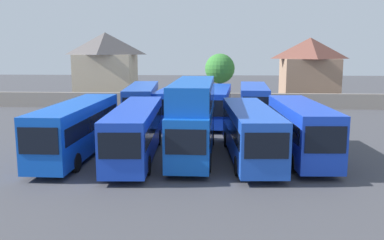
{
  "coord_description": "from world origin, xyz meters",
  "views": [
    {
      "loc": [
        1.56,
        -26.23,
        6.91
      ],
      "look_at": [
        0.0,
        3.0,
        1.98
      ],
      "focal_mm": 39.34,
      "sensor_mm": 36.0,
      "label": 1
    }
  ],
  "objects_px": {
    "bus_4": "(250,130)",
    "house_terrace_left": "(106,66)",
    "bus_2": "(136,129)",
    "bus_6": "(142,101)",
    "house_terrace_centre": "(309,69)",
    "bus_7": "(176,103)",
    "bus_9": "(254,102)",
    "bus_3": "(193,114)",
    "tree_left_of_lot": "(220,69)",
    "bus_1": "(77,126)",
    "bus_8": "(216,103)",
    "bus_5": "(301,128)"
  },
  "relations": [
    {
      "from": "bus_4",
      "to": "house_terrace_left",
      "type": "bearing_deg",
      "value": -154.79
    },
    {
      "from": "bus_2",
      "to": "bus_6",
      "type": "distance_m",
      "value": 13.71
    },
    {
      "from": "bus_4",
      "to": "house_terrace_centre",
      "type": "xyz_separation_m",
      "value": [
        10.39,
        31.15,
        2.43
      ]
    },
    {
      "from": "house_terrace_centre",
      "to": "bus_7",
      "type": "bearing_deg",
      "value": -132.68
    },
    {
      "from": "bus_9",
      "to": "bus_4",
      "type": "bearing_deg",
      "value": -2.74
    },
    {
      "from": "bus_9",
      "to": "house_terrace_centre",
      "type": "xyz_separation_m",
      "value": [
        8.94,
        17.56,
        2.3
      ]
    },
    {
      "from": "bus_3",
      "to": "house_terrace_left",
      "type": "xyz_separation_m",
      "value": [
        -13.63,
        30.99,
        1.93
      ]
    },
    {
      "from": "bus_3",
      "to": "house_terrace_centre",
      "type": "height_order",
      "value": "house_terrace_centre"
    },
    {
      "from": "bus_6",
      "to": "bus_7",
      "type": "relative_size",
      "value": 1.09
    },
    {
      "from": "bus_6",
      "to": "tree_left_of_lot",
      "type": "height_order",
      "value": "tree_left_of_lot"
    },
    {
      "from": "bus_3",
      "to": "bus_6",
      "type": "xyz_separation_m",
      "value": [
        -5.54,
        12.9,
        -0.77
      ]
    },
    {
      "from": "bus_1",
      "to": "bus_6",
      "type": "distance_m",
      "value": 13.33
    },
    {
      "from": "bus_6",
      "to": "bus_8",
      "type": "bearing_deg",
      "value": 83.6
    },
    {
      "from": "house_terrace_left",
      "to": "bus_2",
      "type": "bearing_deg",
      "value": -72.46
    },
    {
      "from": "bus_7",
      "to": "bus_9",
      "type": "distance_m",
      "value": 7.36
    },
    {
      "from": "bus_3",
      "to": "bus_9",
      "type": "bearing_deg",
      "value": 159.87
    },
    {
      "from": "bus_1",
      "to": "bus_2",
      "type": "distance_m",
      "value": 3.94
    },
    {
      "from": "bus_4",
      "to": "bus_6",
      "type": "relative_size",
      "value": 0.98
    },
    {
      "from": "bus_8",
      "to": "bus_9",
      "type": "bearing_deg",
      "value": 99.34
    },
    {
      "from": "bus_9",
      "to": "bus_3",
      "type": "bearing_deg",
      "value": -17.96
    },
    {
      "from": "bus_3",
      "to": "bus_7",
      "type": "distance_m",
      "value": 13.12
    },
    {
      "from": "bus_1",
      "to": "bus_3",
      "type": "bearing_deg",
      "value": 92.94
    },
    {
      "from": "bus_8",
      "to": "house_terrace_centre",
      "type": "relative_size",
      "value": 1.35
    },
    {
      "from": "tree_left_of_lot",
      "to": "bus_2",
      "type": "bearing_deg",
      "value": -102.17
    },
    {
      "from": "bus_1",
      "to": "bus_9",
      "type": "bearing_deg",
      "value": 137.32
    },
    {
      "from": "bus_4",
      "to": "bus_3",
      "type": "bearing_deg",
      "value": -102.68
    },
    {
      "from": "house_terrace_centre",
      "to": "bus_6",
      "type": "bearing_deg",
      "value": -137.91
    },
    {
      "from": "bus_7",
      "to": "house_terrace_centre",
      "type": "height_order",
      "value": "house_terrace_centre"
    },
    {
      "from": "bus_8",
      "to": "bus_7",
      "type": "bearing_deg",
      "value": -89.12
    },
    {
      "from": "bus_4",
      "to": "bus_6",
      "type": "xyz_separation_m",
      "value": [
        -9.17,
        13.49,
        0.11
      ]
    },
    {
      "from": "house_terrace_left",
      "to": "tree_left_of_lot",
      "type": "distance_m",
      "value": 16.6
    },
    {
      "from": "bus_1",
      "to": "bus_7",
      "type": "relative_size",
      "value": 1.1
    },
    {
      "from": "house_terrace_left",
      "to": "bus_4",
      "type": "bearing_deg",
      "value": -61.34
    },
    {
      "from": "bus_9",
      "to": "tree_left_of_lot",
      "type": "height_order",
      "value": "tree_left_of_lot"
    },
    {
      "from": "bus_4",
      "to": "tree_left_of_lot",
      "type": "bearing_deg",
      "value": -179.87
    },
    {
      "from": "bus_1",
      "to": "tree_left_of_lot",
      "type": "relative_size",
      "value": 1.85
    },
    {
      "from": "tree_left_of_lot",
      "to": "bus_5",
      "type": "bearing_deg",
      "value": -79.24
    },
    {
      "from": "bus_2",
      "to": "bus_9",
      "type": "height_order",
      "value": "bus_9"
    },
    {
      "from": "bus_7",
      "to": "bus_9",
      "type": "relative_size",
      "value": 1.04
    },
    {
      "from": "bus_8",
      "to": "bus_6",
      "type": "bearing_deg",
      "value": -87.77
    },
    {
      "from": "bus_3",
      "to": "tree_left_of_lot",
      "type": "distance_m",
      "value": 25.55
    },
    {
      "from": "bus_5",
      "to": "tree_left_of_lot",
      "type": "distance_m",
      "value": 26.17
    },
    {
      "from": "bus_4",
      "to": "bus_5",
      "type": "height_order",
      "value": "bus_5"
    },
    {
      "from": "bus_2",
      "to": "bus_6",
      "type": "relative_size",
      "value": 1.03
    },
    {
      "from": "bus_9",
      "to": "tree_left_of_lot",
      "type": "relative_size",
      "value": 1.61
    },
    {
      "from": "bus_5",
      "to": "bus_6",
      "type": "xyz_separation_m",
      "value": [
        -12.41,
        13.08,
        -0.0
      ]
    },
    {
      "from": "bus_5",
      "to": "bus_8",
      "type": "relative_size",
      "value": 0.91
    },
    {
      "from": "bus_7",
      "to": "tree_left_of_lot",
      "type": "xyz_separation_m",
      "value": [
        4.29,
        12.52,
        2.65
      ]
    },
    {
      "from": "bus_9",
      "to": "house_terrace_centre",
      "type": "relative_size",
      "value": 1.22
    },
    {
      "from": "bus_2",
      "to": "tree_left_of_lot",
      "type": "distance_m",
      "value": 26.82
    }
  ]
}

